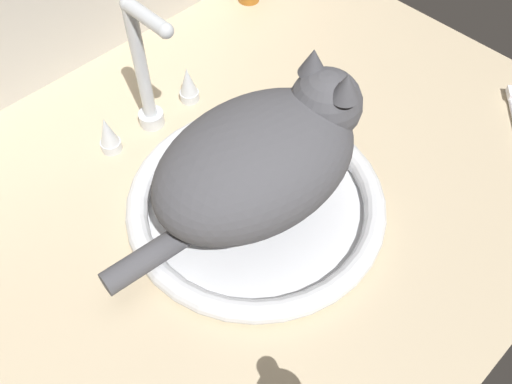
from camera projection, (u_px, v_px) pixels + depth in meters
The scene contains 4 objects.
countertop at pixel (219, 215), 81.66cm from camera, with size 118.86×79.85×3.00cm, color #CCB793.
sink_basin at pixel (256, 203), 79.39cm from camera, with size 36.60×36.60×3.13cm.
faucet at pixel (147, 83), 83.44cm from camera, with size 19.05×10.90×23.20cm.
cat at pixel (267, 155), 72.88cm from camera, with size 40.61×22.69×17.51cm.
Camera 1 is at (-28.83, -37.11, 68.59)cm, focal length 39.49 mm.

